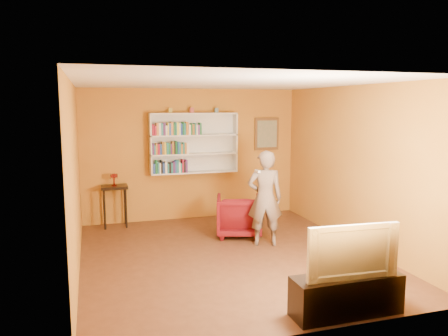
{
  "coord_description": "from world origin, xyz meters",
  "views": [
    {
      "loc": [
        -2.02,
        -6.33,
        2.36
      ],
      "look_at": [
        0.15,
        0.75,
        1.3
      ],
      "focal_mm": 35.0,
      "sensor_mm": 36.0,
      "label": 1
    }
  ],
  "objects_px": {
    "console_table": "(114,193)",
    "television": "(348,249)",
    "ruby_lustre": "(114,177)",
    "bookshelf": "(193,143)",
    "person": "(265,198)",
    "tv_cabinet": "(346,295)",
    "armchair": "(239,216)"
  },
  "relations": [
    {
      "from": "ruby_lustre",
      "to": "bookshelf",
      "type": "bearing_deg",
      "value": 5.64
    },
    {
      "from": "armchair",
      "to": "person",
      "type": "bearing_deg",
      "value": 127.69
    },
    {
      "from": "bookshelf",
      "to": "ruby_lustre",
      "type": "xyz_separation_m",
      "value": [
        -1.62,
        -0.16,
        -0.6
      ]
    },
    {
      "from": "bookshelf",
      "to": "person",
      "type": "bearing_deg",
      "value": -69.9
    },
    {
      "from": "bookshelf",
      "to": "tv_cabinet",
      "type": "xyz_separation_m",
      "value": [
        0.69,
        -4.66,
        -1.36
      ]
    },
    {
      "from": "console_table",
      "to": "television",
      "type": "relative_size",
      "value": 0.76
    },
    {
      "from": "person",
      "to": "television",
      "type": "xyz_separation_m",
      "value": [
        -0.06,
        -2.6,
        -0.04
      ]
    },
    {
      "from": "ruby_lustre",
      "to": "armchair",
      "type": "bearing_deg",
      "value": -30.33
    },
    {
      "from": "console_table",
      "to": "armchair",
      "type": "relative_size",
      "value": 1.01
    },
    {
      "from": "bookshelf",
      "to": "console_table",
      "type": "bearing_deg",
      "value": -174.36
    },
    {
      "from": "armchair",
      "to": "television",
      "type": "relative_size",
      "value": 0.75
    },
    {
      "from": "console_table",
      "to": "ruby_lustre",
      "type": "relative_size",
      "value": 3.45
    },
    {
      "from": "ruby_lustre",
      "to": "television",
      "type": "bearing_deg",
      "value": -62.86
    },
    {
      "from": "bookshelf",
      "to": "console_table",
      "type": "distance_m",
      "value": 1.87
    },
    {
      "from": "bookshelf",
      "to": "armchair",
      "type": "relative_size",
      "value": 2.21
    },
    {
      "from": "bookshelf",
      "to": "television",
      "type": "relative_size",
      "value": 1.67
    },
    {
      "from": "armchair",
      "to": "tv_cabinet",
      "type": "bearing_deg",
      "value": 110.7
    },
    {
      "from": "armchair",
      "to": "console_table",
      "type": "bearing_deg",
      "value": -12.7
    },
    {
      "from": "console_table",
      "to": "television",
      "type": "distance_m",
      "value": 5.06
    },
    {
      "from": "console_table",
      "to": "tv_cabinet",
      "type": "height_order",
      "value": "console_table"
    },
    {
      "from": "console_table",
      "to": "armchair",
      "type": "xyz_separation_m",
      "value": [
        2.13,
        -1.25,
        -0.31
      ]
    },
    {
      "from": "ruby_lustre",
      "to": "tv_cabinet",
      "type": "distance_m",
      "value": 5.11
    },
    {
      "from": "bookshelf",
      "to": "console_table",
      "type": "relative_size",
      "value": 2.19
    },
    {
      "from": "ruby_lustre",
      "to": "person",
      "type": "distance_m",
      "value": 3.04
    },
    {
      "from": "console_table",
      "to": "tv_cabinet",
      "type": "relative_size",
      "value": 0.64
    },
    {
      "from": "bookshelf",
      "to": "armchair",
      "type": "distance_m",
      "value": 1.93
    },
    {
      "from": "console_table",
      "to": "television",
      "type": "bearing_deg",
      "value": -62.86
    },
    {
      "from": "television",
      "to": "person",
      "type": "bearing_deg",
      "value": 91.79
    },
    {
      "from": "bookshelf",
      "to": "television",
      "type": "xyz_separation_m",
      "value": [
        0.69,
        -4.66,
        -0.82
      ]
    },
    {
      "from": "person",
      "to": "tv_cabinet",
      "type": "xyz_separation_m",
      "value": [
        -0.06,
        -2.6,
        -0.58
      ]
    },
    {
      "from": "ruby_lustre",
      "to": "tv_cabinet",
      "type": "bearing_deg",
      "value": -62.86
    },
    {
      "from": "tv_cabinet",
      "to": "console_table",
      "type": "bearing_deg",
      "value": 117.14
    }
  ]
}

